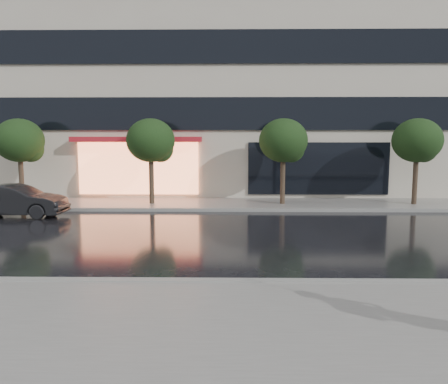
{
  "coord_description": "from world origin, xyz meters",
  "views": [
    {
      "loc": [
        0.62,
        -9.83,
        3.06
      ],
      "look_at": [
        0.42,
        3.83,
        1.4
      ],
      "focal_mm": 35.0,
      "sensor_mm": 36.0,
      "label": 1
    }
  ],
  "objects": [
    {
      "name": "office_building",
      "position": [
        -0.0,
        17.97,
        9.0
      ],
      "size": [
        30.0,
        12.76,
        18.0
      ],
      "color": "beige",
      "rests_on": "ground"
    },
    {
      "name": "tree_far_west",
      "position": [
        -8.94,
        10.03,
        2.92
      ],
      "size": [
        2.2,
        2.2,
        3.99
      ],
      "color": "#33261C",
      "rests_on": "ground"
    },
    {
      "name": "parked_car",
      "position": [
        -7.86,
        7.09,
        0.64
      ],
      "size": [
        3.9,
        1.42,
        1.28
      ],
      "primitive_type": "imported",
      "rotation": [
        0.0,
        0.0,
        1.55
      ],
      "color": "black",
      "rests_on": "ground"
    },
    {
      "name": "curb_far",
      "position": [
        0.0,
        8.5,
        0.07
      ],
      "size": [
        60.0,
        0.25,
        0.14
      ],
      "primitive_type": "cube",
      "color": "gray",
      "rests_on": "ground"
    },
    {
      "name": "tree_mid_west",
      "position": [
        -2.94,
        10.03,
        2.92
      ],
      "size": [
        2.2,
        2.2,
        3.99
      ],
      "color": "#33261C",
      "rests_on": "ground"
    },
    {
      "name": "tree_mid_east",
      "position": [
        3.06,
        10.03,
        2.92
      ],
      "size": [
        2.2,
        2.2,
        3.99
      ],
      "color": "#33261C",
      "rests_on": "ground"
    },
    {
      "name": "curb_near",
      "position": [
        0.0,
        -1.0,
        0.07
      ],
      "size": [
        60.0,
        0.25,
        0.14
      ],
      "primitive_type": "cube",
      "color": "gray",
      "rests_on": "ground"
    },
    {
      "name": "ground",
      "position": [
        0.0,
        0.0,
        0.0
      ],
      "size": [
        120.0,
        120.0,
        0.0
      ],
      "primitive_type": "plane",
      "color": "black",
      "rests_on": "ground"
    },
    {
      "name": "sidewalk_near",
      "position": [
        0.0,
        -3.25,
        0.06
      ],
      "size": [
        60.0,
        4.5,
        0.12
      ],
      "primitive_type": "cube",
      "color": "slate",
      "rests_on": "ground"
    },
    {
      "name": "sidewalk_far",
      "position": [
        0.0,
        10.25,
        0.06
      ],
      "size": [
        60.0,
        3.5,
        0.12
      ],
      "primitive_type": "cube",
      "color": "slate",
      "rests_on": "ground"
    },
    {
      "name": "tree_far_east",
      "position": [
        9.06,
        10.03,
        2.92
      ],
      "size": [
        2.2,
        2.2,
        3.99
      ],
      "color": "#33261C",
      "rests_on": "ground"
    }
  ]
}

